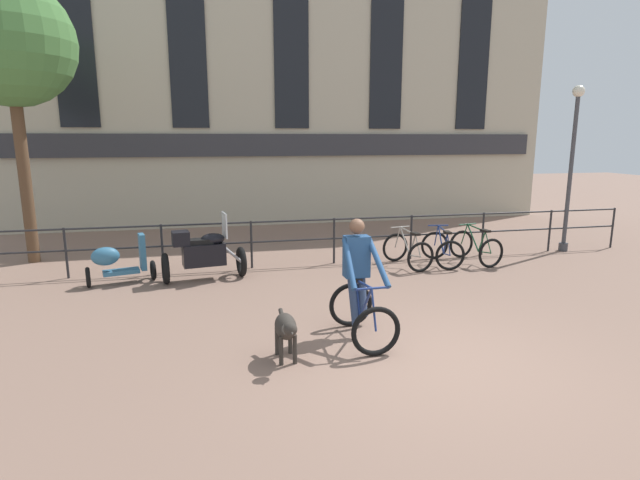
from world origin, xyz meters
The scene contains 12 objects.
ground_plane centered at (0.00, 0.00, 0.00)m, with size 60.00×60.00×0.00m, color #846656.
canal_railing centered at (0.00, 5.20, 0.71)m, with size 15.05×0.05×1.05m.
building_facade centered at (0.00, 10.99, 5.77)m, with size 18.00×0.72×11.59m.
cyclist_with_bike centered at (-0.72, 0.95, 0.76)m, with size 0.70×1.18×1.70m.
dog centered at (-1.87, 0.39, 0.44)m, with size 0.28×0.86×0.62m.
parked_motorcycle centered at (-2.91, 4.45, 0.56)m, with size 1.70×0.86×1.35m.
parked_bicycle_near_lamp centered at (1.52, 4.54, 0.36)m, with size 0.83×1.20×0.86m.
parked_bicycle_mid_left centered at (2.36, 4.54, 0.36)m, with size 0.80×1.19×0.86m.
parked_bicycle_mid_right centered at (3.20, 4.54, 0.36)m, with size 0.82×1.20×0.86m.
parked_scooter centered at (-4.53, 4.55, 0.46)m, with size 1.34×0.69×0.96m.
street_lamp centered at (6.03, 5.15, 2.29)m, with size 0.28×0.28×4.06m.
tree_canalside_left centered at (-6.75, 6.88, 4.80)m, with size 2.73×2.73×6.20m.
Camera 1 is at (-2.79, -5.56, 2.82)m, focal length 28.00 mm.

